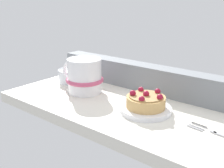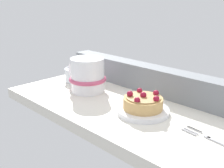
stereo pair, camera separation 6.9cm
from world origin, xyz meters
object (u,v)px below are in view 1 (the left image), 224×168
object	(u,v)px
raspberry_tart	(146,101)
coffee_mug	(83,76)
dessert_plate	(145,109)
sugar_bowl	(71,75)

from	to	relation	value
raspberry_tart	coffee_mug	bearing A→B (deg)	178.84
dessert_plate	raspberry_tart	world-z (taller)	raspberry_tart
coffee_mug	sugar_bowl	distance (cm)	10.93
dessert_plate	sugar_bowl	size ratio (longest dim) A/B	1.52
dessert_plate	coffee_mug	bearing A→B (deg)	178.84
raspberry_tart	coffee_mug	world-z (taller)	coffee_mug
sugar_bowl	dessert_plate	bearing A→B (deg)	-8.83
sugar_bowl	coffee_mug	bearing A→B (deg)	-24.07
dessert_plate	coffee_mug	distance (cm)	21.35
coffee_mug	raspberry_tart	bearing A→B (deg)	-1.16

